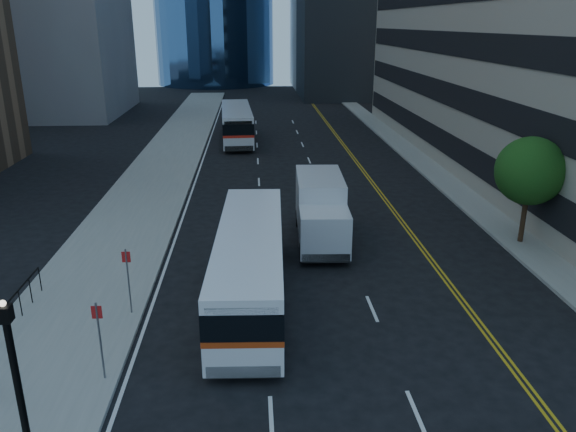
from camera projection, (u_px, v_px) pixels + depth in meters
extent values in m
plane|color=black|center=(369.00, 337.00, 19.17)|extent=(160.00, 160.00, 0.00)
cube|color=gray|center=(165.00, 165.00, 42.10)|extent=(5.00, 90.00, 0.15)
cube|color=gray|center=(420.00, 161.00, 43.26)|extent=(2.00, 90.00, 0.15)
cylinder|color=#332114|center=(523.00, 220.00, 26.84)|extent=(0.24, 0.24, 2.20)
sphere|color=#133F12|center=(530.00, 171.00, 26.05)|extent=(3.20, 3.20, 3.20)
cylinder|color=black|center=(22.00, 407.00, 12.24)|extent=(0.16, 0.16, 4.20)
cube|color=black|center=(4.00, 314.00, 11.49)|extent=(0.28, 0.28, 0.36)
cube|color=white|center=(251.00, 280.00, 21.49)|extent=(2.82, 11.13, 1.01)
cube|color=#C93E12|center=(250.00, 266.00, 21.29)|extent=(2.84, 11.15, 0.20)
cube|color=black|center=(250.00, 254.00, 21.13)|extent=(2.84, 11.15, 0.83)
cube|color=white|center=(250.00, 237.00, 20.90)|extent=(2.82, 11.13, 0.46)
cylinder|color=black|center=(214.00, 335.00, 18.45)|extent=(0.31, 0.93, 0.92)
cylinder|color=black|center=(279.00, 334.00, 18.50)|extent=(0.31, 0.93, 0.92)
cylinder|color=black|center=(229.00, 259.00, 24.36)|extent=(0.31, 0.93, 0.92)
cylinder|color=black|center=(278.00, 258.00, 24.41)|extent=(0.31, 0.93, 0.92)
cube|color=silver|center=(237.00, 131.00, 50.65)|extent=(3.09, 11.68, 1.06)
cube|color=red|center=(237.00, 124.00, 50.44)|extent=(3.11, 11.70, 0.21)
cube|color=black|center=(236.00, 119.00, 50.27)|extent=(3.11, 11.70, 0.87)
cube|color=silver|center=(236.00, 110.00, 50.03)|extent=(3.09, 11.68, 0.48)
cylinder|color=black|center=(225.00, 144.00, 47.39)|extent=(0.34, 0.98, 0.96)
cylinder|color=black|center=(252.00, 143.00, 47.63)|extent=(0.34, 0.98, 0.96)
cylinder|color=black|center=(224.00, 130.00, 53.55)|extent=(0.34, 0.98, 0.96)
cylinder|color=black|center=(248.00, 129.00, 53.79)|extent=(0.34, 0.98, 0.96)
cube|color=silver|center=(324.00, 232.00, 24.96)|extent=(2.30, 2.12, 1.94)
cube|color=black|center=(326.00, 232.00, 24.01)|extent=(2.01, 0.15, 1.01)
cube|color=silver|center=(319.00, 199.00, 27.83)|extent=(2.41, 4.52, 2.40)
cube|color=black|center=(320.00, 232.00, 27.32)|extent=(1.88, 6.15, 0.23)
cylinder|color=black|center=(302.00, 253.00, 25.06)|extent=(0.30, 0.90, 0.89)
cylinder|color=black|center=(346.00, 252.00, 25.10)|extent=(0.30, 0.90, 0.89)
cylinder|color=black|center=(299.00, 219.00, 29.42)|extent=(0.30, 0.90, 0.89)
cylinder|color=black|center=(336.00, 218.00, 29.45)|extent=(0.30, 0.90, 0.89)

